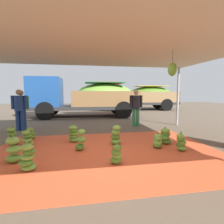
# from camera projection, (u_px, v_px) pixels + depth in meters

# --- Properties ---
(ground_plane) EXTENTS (40.00, 40.00, 0.00)m
(ground_plane) POSITION_uv_depth(u_px,v_px,m) (96.00, 129.00, 7.56)
(ground_plane) COLOR brown
(tarp_orange) EXTENTS (5.73, 4.21, 0.01)m
(tarp_orange) POSITION_uv_depth(u_px,v_px,m) (107.00, 152.00, 4.63)
(tarp_orange) COLOR #D1512D
(tarp_orange) RESTS_ON ground
(tent_canopy) EXTENTS (8.00, 7.00, 2.70)m
(tent_canopy) POSITION_uv_depth(u_px,v_px,m) (108.00, 44.00, 4.28)
(tent_canopy) COLOR #9EA0A5
(tent_canopy) RESTS_ON ground
(banana_bunch_0) EXTENTS (0.47, 0.47, 0.58)m
(banana_bunch_0) POSITION_uv_depth(u_px,v_px,m) (14.00, 151.00, 3.94)
(banana_bunch_0) COLOR #60932D
(banana_bunch_0) RESTS_ON tarp_orange
(banana_bunch_1) EXTENTS (0.30, 0.29, 0.46)m
(banana_bunch_1) POSITION_uv_depth(u_px,v_px,m) (116.00, 154.00, 3.85)
(banana_bunch_1) COLOR #518428
(banana_bunch_1) RESTS_ON tarp_orange
(banana_bunch_2) EXTENTS (0.34, 0.36, 0.50)m
(banana_bunch_2) POSITION_uv_depth(u_px,v_px,m) (181.00, 143.00, 4.69)
(banana_bunch_2) COLOR #60932D
(banana_bunch_2) RESTS_ON tarp_orange
(banana_bunch_3) EXTENTS (0.37, 0.35, 0.59)m
(banana_bunch_3) POSITION_uv_depth(u_px,v_px,m) (81.00, 141.00, 4.71)
(banana_bunch_3) COLOR #518428
(banana_bunch_3) RESTS_ON tarp_orange
(banana_bunch_4) EXTENTS (0.34, 0.35, 0.44)m
(banana_bunch_4) POSITION_uv_depth(u_px,v_px,m) (158.00, 141.00, 4.94)
(banana_bunch_4) COLOR #477523
(banana_bunch_4) RESTS_ON tarp_orange
(banana_bunch_5) EXTENTS (0.36, 0.36, 0.42)m
(banana_bunch_5) POSITION_uv_depth(u_px,v_px,m) (31.00, 134.00, 5.91)
(banana_bunch_5) COLOR #518428
(banana_bunch_5) RESTS_ON tarp_orange
(banana_bunch_6) EXTENTS (0.41, 0.39, 0.58)m
(banana_bunch_6) POSITION_uv_depth(u_px,v_px,m) (28.00, 158.00, 3.50)
(banana_bunch_6) COLOR #6B9E38
(banana_bunch_6) RESTS_ON tarp_orange
(banana_bunch_7) EXTENTS (0.37, 0.38, 0.59)m
(banana_bunch_7) POSITION_uv_depth(u_px,v_px,m) (116.00, 135.00, 5.27)
(banana_bunch_7) COLOR #60932D
(banana_bunch_7) RESTS_ON tarp_orange
(banana_bunch_8) EXTENTS (0.43, 0.42, 0.50)m
(banana_bunch_8) POSITION_uv_depth(u_px,v_px,m) (165.00, 136.00, 5.32)
(banana_bunch_8) COLOR #477523
(banana_bunch_8) RESTS_ON tarp_orange
(banana_bunch_9) EXTENTS (0.38, 0.40, 0.49)m
(banana_bunch_9) POSITION_uv_depth(u_px,v_px,m) (27.00, 139.00, 5.14)
(banana_bunch_9) COLOR #6B9E38
(banana_bunch_9) RESTS_ON tarp_orange
(banana_bunch_10) EXTENTS (0.39, 0.38, 0.56)m
(banana_bunch_10) POSITION_uv_depth(u_px,v_px,m) (12.00, 137.00, 5.21)
(banana_bunch_10) COLOR #60932D
(banana_bunch_10) RESTS_ON tarp_orange
(banana_bunch_11) EXTENTS (0.44, 0.42, 0.55)m
(banana_bunch_11) POSITION_uv_depth(u_px,v_px,m) (74.00, 134.00, 5.55)
(banana_bunch_11) COLOR #6B9E38
(banana_bunch_11) RESTS_ON tarp_orange
(cargo_truck_main) EXTENTS (6.60, 2.64, 2.40)m
(cargo_truck_main) POSITION_uv_depth(u_px,v_px,m) (83.00, 96.00, 11.41)
(cargo_truck_main) COLOR #2D2D2D
(cargo_truck_main) RESTS_ON ground
(cargo_truck_far) EXTENTS (7.31, 3.02, 2.40)m
(cargo_truck_far) POSITION_uv_depth(u_px,v_px,m) (134.00, 95.00, 16.14)
(cargo_truck_far) COLOR #2D2D2D
(cargo_truck_far) RESTS_ON ground
(worker_0) EXTENTS (0.59, 0.36, 1.62)m
(worker_0) POSITION_uv_depth(u_px,v_px,m) (19.00, 107.00, 7.19)
(worker_0) COLOR navy
(worker_0) RESTS_ON ground
(worker_1) EXTENTS (0.59, 0.36, 1.62)m
(worker_1) POSITION_uv_depth(u_px,v_px,m) (136.00, 105.00, 8.19)
(worker_1) COLOR #337A4C
(worker_1) RESTS_ON ground
(worker_2) EXTENTS (0.59, 0.36, 1.60)m
(worker_2) POSITION_uv_depth(u_px,v_px,m) (21.00, 107.00, 7.37)
(worker_2) COLOR navy
(worker_2) RESTS_ON ground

